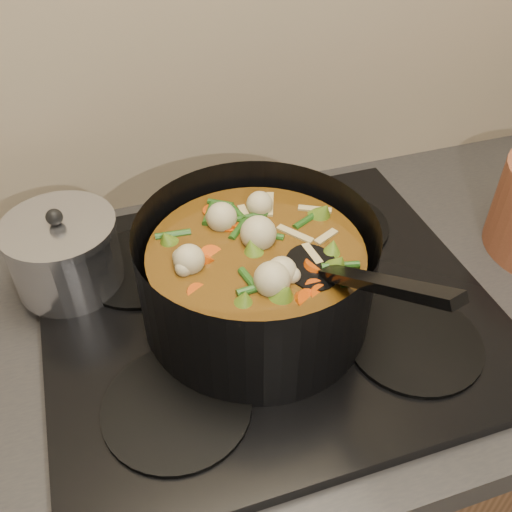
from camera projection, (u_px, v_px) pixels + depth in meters
name	position (u px, v px, depth m)	size (l,w,h in m)	color
counter	(265.00, 469.00, 1.12)	(2.64, 0.64, 0.91)	brown
stovetop	(268.00, 307.00, 0.82)	(0.62, 0.54, 0.03)	black
stockpot	(256.00, 276.00, 0.75)	(0.33, 0.41, 0.23)	black
saucepan	(65.00, 253.00, 0.81)	(0.16, 0.16, 0.13)	silver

